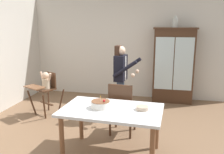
{
  "coord_description": "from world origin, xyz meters",
  "views": [
    {
      "loc": [
        0.94,
        -3.7,
        1.98
      ],
      "look_at": [
        -0.02,
        0.7,
        0.95
      ],
      "focal_mm": 38.26,
      "sensor_mm": 36.0,
      "label": 1
    }
  ],
  "objects": [
    {
      "name": "ground_plane",
      "position": [
        0.0,
        0.0,
        0.0
      ],
      "size": [
        6.24,
        6.24,
        0.0
      ],
      "primitive_type": "plane",
      "color": "brown"
    },
    {
      "name": "china_cabinet",
      "position": [
        1.18,
        2.37,
        0.94
      ],
      "size": [
        1.03,
        0.48,
        1.87
      ],
      "color": "#422819",
      "rests_on": "ground_plane"
    },
    {
      "name": "serving_bowl",
      "position": [
        0.67,
        -0.4,
        0.77
      ],
      "size": [
        0.18,
        0.18,
        0.05
      ],
      "primitive_type": "cylinder",
      "color": "#C6AD93",
      "rests_on": "dining_table"
    },
    {
      "name": "dining_chair_far_side",
      "position": [
        0.25,
        0.21,
        0.56
      ],
      "size": [
        0.48,
        0.48,
        0.96
      ],
      "rotation": [
        0.0,
        0.0,
        3.06
      ],
      "color": "#422819",
      "rests_on": "ground_plane"
    },
    {
      "name": "wall_back",
      "position": [
        0.0,
        2.63,
        1.35
      ],
      "size": [
        5.32,
        0.06,
        2.7
      ],
      "primitive_type": "cube",
      "color": "beige",
      "rests_on": "ground_plane"
    },
    {
      "name": "birthday_cake",
      "position": [
        0.05,
        -0.45,
        0.79
      ],
      "size": [
        0.28,
        0.28,
        0.19
      ],
      "color": "white",
      "rests_on": "dining_table"
    },
    {
      "name": "high_chair_with_toddler",
      "position": [
        -1.52,
        0.85,
        0.65
      ],
      "size": [
        0.77,
        0.83,
        0.95
      ],
      "rotation": [
        0.0,
        0.0,
        -0.45
      ],
      "color": "#422819",
      "rests_on": "ground_plane"
    },
    {
      "name": "adult_person",
      "position": [
        0.1,
        1.0,
        0.97
      ],
      "size": [
        0.53,
        0.52,
        1.53
      ],
      "rotation": [
        0.0,
        0.0,
        1.47
      ],
      "color": "#33425B",
      "rests_on": "ground_plane"
    },
    {
      "name": "dining_table",
      "position": [
        0.22,
        -0.46,
        0.64
      ],
      "size": [
        1.51,
        0.97,
        0.74
      ],
      "color": "silver",
      "rests_on": "ground_plane"
    },
    {
      "name": "ceramic_vase",
      "position": [
        1.16,
        2.37,
        1.99
      ],
      "size": [
        0.13,
        0.13,
        0.27
      ],
      "color": "#B2B7B2",
      "rests_on": "china_cabinet"
    }
  ]
}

